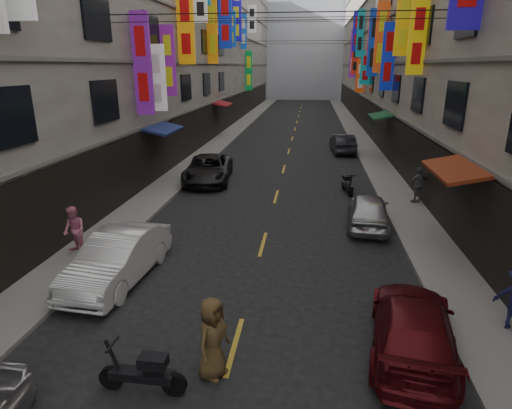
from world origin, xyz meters
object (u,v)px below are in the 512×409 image
(car_right_mid, at_px, (368,210))
(car_right_near, at_px, (413,327))
(scooter_far_right, at_px, (347,184))
(car_right_far, at_px, (343,143))
(pedestrian_lfar, at_px, (74,230))
(car_left_mid, at_px, (118,258))
(car_left_far, at_px, (208,169))
(pedestrian_crossing, at_px, (213,338))
(pedestrian_rfar, at_px, (418,185))
(scooter_crossing, at_px, (143,373))

(car_right_mid, bearing_deg, car_right_near, 95.47)
(scooter_far_right, distance_m, car_right_far, 10.78)
(car_right_mid, bearing_deg, car_right_far, -84.53)
(car_right_mid, distance_m, car_right_far, 15.51)
(car_right_far, distance_m, pedestrian_lfar, 22.18)
(car_left_mid, bearing_deg, pedestrian_lfar, 150.45)
(pedestrian_lfar, bearing_deg, scooter_far_right, 75.81)
(car_left_far, distance_m, pedestrian_lfar, 10.50)
(car_left_far, bearing_deg, scooter_far_right, -15.76)
(pedestrian_crossing, bearing_deg, car_right_far, 12.64)
(car_right_far, distance_m, pedestrian_rfar, 12.70)
(scooter_crossing, distance_m, pedestrian_crossing, 1.49)
(car_left_mid, distance_m, car_right_far, 22.63)
(car_right_far, bearing_deg, pedestrian_lfar, 58.06)
(scooter_far_right, height_order, car_left_far, car_left_far)
(car_right_far, distance_m, pedestrian_crossing, 25.26)
(scooter_crossing, xyz_separation_m, car_right_far, (5.52, 25.56, 0.25))
(car_right_near, distance_m, car_right_mid, 8.07)
(pedestrian_rfar, bearing_deg, car_left_mid, 17.75)
(pedestrian_crossing, bearing_deg, car_left_mid, 67.40)
(scooter_crossing, bearing_deg, scooter_far_right, -17.76)
(scooter_far_right, distance_m, car_left_mid, 12.85)
(scooter_far_right, bearing_deg, car_left_far, -20.48)
(pedestrian_lfar, bearing_deg, car_right_near, 12.35)
(scooter_crossing, relative_size, car_left_mid, 0.40)
(car_right_far, relative_size, pedestrian_lfar, 2.57)
(car_right_mid, bearing_deg, scooter_crossing, 66.72)
(car_right_near, height_order, car_right_far, car_right_far)
(scooter_far_right, relative_size, car_left_mid, 0.40)
(pedestrian_lfar, xyz_separation_m, pedestrian_crossing, (5.91, -5.19, -0.05))
(car_left_mid, distance_m, car_right_near, 8.35)
(car_right_far, bearing_deg, car_left_far, 45.09)
(scooter_crossing, distance_m, car_left_far, 16.31)
(car_left_far, bearing_deg, pedestrian_rfar, -21.57)
(car_left_mid, bearing_deg, scooter_far_right, 58.45)
(car_left_far, distance_m, pedestrian_crossing, 15.90)
(car_right_far, height_order, pedestrian_rfar, pedestrian_rfar)
(scooter_far_right, bearing_deg, pedestrian_rfar, 140.88)
(car_left_mid, height_order, car_right_mid, car_left_mid)
(pedestrian_crossing, bearing_deg, car_right_near, -50.37)
(car_right_near, xyz_separation_m, car_right_mid, (0.00, 8.07, 0.04))
(car_left_mid, xyz_separation_m, pedestrian_lfar, (-2.17, 1.46, 0.20))
(scooter_crossing, bearing_deg, car_right_far, -11.08)
(car_left_far, distance_m, car_right_far, 12.38)
(pedestrian_rfar, bearing_deg, scooter_crossing, 36.52)
(car_left_far, xyz_separation_m, pedestrian_rfar, (10.60, -2.98, 0.24))
(car_right_near, bearing_deg, scooter_crossing, 29.23)
(car_left_far, distance_m, car_right_mid, 10.04)
(car_right_mid, relative_size, pedestrian_lfar, 2.40)
(car_left_mid, xyz_separation_m, car_right_mid, (8.00, 5.67, -0.07))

